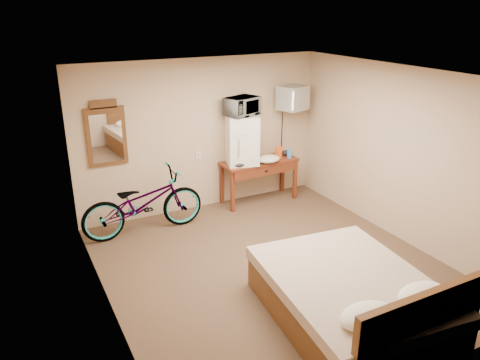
{
  "coord_description": "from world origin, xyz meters",
  "views": [
    {
      "loc": [
        -2.88,
        -4.59,
        3.27
      ],
      "look_at": [
        -0.24,
        0.48,
        1.12
      ],
      "focal_mm": 35.0,
      "sensor_mm": 36.0,
      "label": 1
    }
  ],
  "objects_px": {
    "blue_cup": "(289,154)",
    "bed": "(353,299)",
    "microwave": "(242,106)",
    "mini_fridge": "(242,140)",
    "wall_mirror": "(106,134)",
    "desk": "(260,168)",
    "bicycle": "(143,203)",
    "crt_television": "(293,98)"
  },
  "relations": [
    {
      "from": "wall_mirror",
      "to": "bicycle",
      "type": "xyz_separation_m",
      "value": [
        0.34,
        -0.5,
        -0.98
      ]
    },
    {
      "from": "crt_television",
      "to": "bicycle",
      "type": "relative_size",
      "value": 0.34
    },
    {
      "from": "microwave",
      "to": "wall_mirror",
      "type": "bearing_deg",
      "value": 153.5
    },
    {
      "from": "blue_cup",
      "to": "bed",
      "type": "xyz_separation_m",
      "value": [
        -1.32,
        -3.3,
        -0.53
      ]
    },
    {
      "from": "bed",
      "to": "bicycle",
      "type": "bearing_deg",
      "value": 113.54
    },
    {
      "from": "desk",
      "to": "microwave",
      "type": "height_order",
      "value": "microwave"
    },
    {
      "from": "blue_cup",
      "to": "bed",
      "type": "relative_size",
      "value": 0.07
    },
    {
      "from": "crt_television",
      "to": "wall_mirror",
      "type": "distance_m",
      "value": 3.14
    },
    {
      "from": "blue_cup",
      "to": "bicycle",
      "type": "bearing_deg",
      "value": -176.71
    },
    {
      "from": "mini_fridge",
      "to": "wall_mirror",
      "type": "bearing_deg",
      "value": 173.93
    },
    {
      "from": "wall_mirror",
      "to": "desk",
      "type": "bearing_deg",
      "value": -6.26
    },
    {
      "from": "bed",
      "to": "microwave",
      "type": "bearing_deg",
      "value": 82.65
    },
    {
      "from": "mini_fridge",
      "to": "wall_mirror",
      "type": "distance_m",
      "value": 2.18
    },
    {
      "from": "microwave",
      "to": "wall_mirror",
      "type": "distance_m",
      "value": 2.18
    },
    {
      "from": "mini_fridge",
      "to": "microwave",
      "type": "distance_m",
      "value": 0.56
    },
    {
      "from": "microwave",
      "to": "wall_mirror",
      "type": "xyz_separation_m",
      "value": [
        -2.15,
        0.23,
        -0.26
      ]
    },
    {
      "from": "mini_fridge",
      "to": "wall_mirror",
      "type": "height_order",
      "value": "wall_mirror"
    },
    {
      "from": "desk",
      "to": "wall_mirror",
      "type": "bearing_deg",
      "value": 173.74
    },
    {
      "from": "mini_fridge",
      "to": "wall_mirror",
      "type": "xyz_separation_m",
      "value": [
        -2.15,
        0.23,
        0.3
      ]
    },
    {
      "from": "mini_fridge",
      "to": "microwave",
      "type": "xyz_separation_m",
      "value": [
        0.0,
        0.0,
        0.56
      ]
    },
    {
      "from": "desk",
      "to": "blue_cup",
      "type": "bearing_deg",
      "value": -7.88
    },
    {
      "from": "desk",
      "to": "blue_cup",
      "type": "xyz_separation_m",
      "value": [
        0.54,
        -0.08,
        0.2
      ]
    },
    {
      "from": "crt_television",
      "to": "bicycle",
      "type": "xyz_separation_m",
      "value": [
        -2.78,
        -0.25,
        -1.29
      ]
    },
    {
      "from": "desk",
      "to": "bed",
      "type": "relative_size",
      "value": 0.6
    },
    {
      "from": "wall_mirror",
      "to": "bicycle",
      "type": "distance_m",
      "value": 1.15
    },
    {
      "from": "mini_fridge",
      "to": "crt_television",
      "type": "xyz_separation_m",
      "value": [
        0.97,
        -0.02,
        0.62
      ]
    },
    {
      "from": "microwave",
      "to": "bicycle",
      "type": "relative_size",
      "value": 0.29
    },
    {
      "from": "microwave",
      "to": "wall_mirror",
      "type": "relative_size",
      "value": 0.55
    },
    {
      "from": "wall_mirror",
      "to": "bed",
      "type": "height_order",
      "value": "wall_mirror"
    },
    {
      "from": "microwave",
      "to": "wall_mirror",
      "type": "height_order",
      "value": "wall_mirror"
    },
    {
      "from": "mini_fridge",
      "to": "blue_cup",
      "type": "height_order",
      "value": "mini_fridge"
    },
    {
      "from": "blue_cup",
      "to": "crt_television",
      "type": "bearing_deg",
      "value": 47.63
    },
    {
      "from": "wall_mirror",
      "to": "bicycle",
      "type": "bearing_deg",
      "value": -55.98
    },
    {
      "from": "mini_fridge",
      "to": "bed",
      "type": "height_order",
      "value": "mini_fridge"
    },
    {
      "from": "blue_cup",
      "to": "microwave",
      "type": "bearing_deg",
      "value": 172.26
    },
    {
      "from": "wall_mirror",
      "to": "bed",
      "type": "xyz_separation_m",
      "value": [
        1.71,
        -3.64,
        -1.17
      ]
    },
    {
      "from": "wall_mirror",
      "to": "bed",
      "type": "relative_size",
      "value": 0.44
    },
    {
      "from": "blue_cup",
      "to": "wall_mirror",
      "type": "relative_size",
      "value": 0.15
    },
    {
      "from": "desk",
      "to": "mini_fridge",
      "type": "distance_m",
      "value": 0.63
    },
    {
      "from": "mini_fridge",
      "to": "wall_mirror",
      "type": "relative_size",
      "value": 0.83
    },
    {
      "from": "desk",
      "to": "wall_mirror",
      "type": "relative_size",
      "value": 1.36
    },
    {
      "from": "mini_fridge",
      "to": "microwave",
      "type": "height_order",
      "value": "microwave"
    }
  ]
}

